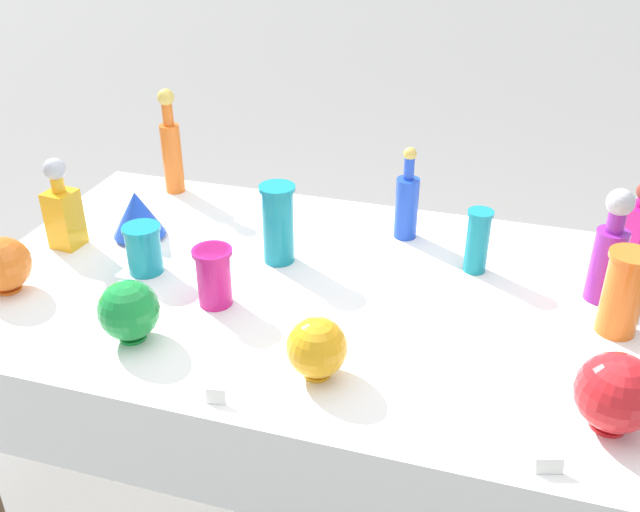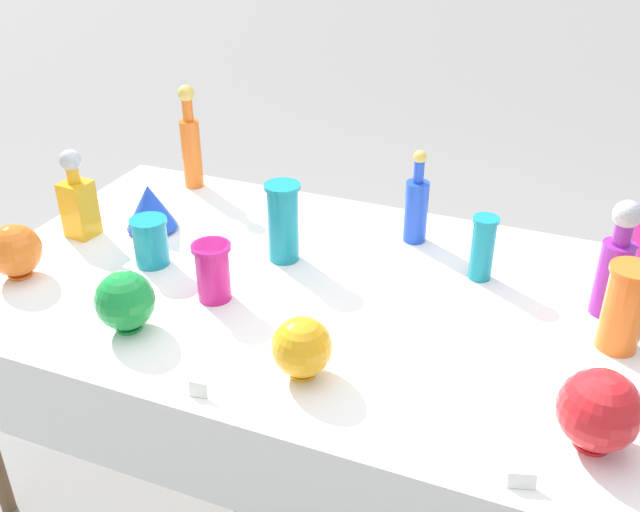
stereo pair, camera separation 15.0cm
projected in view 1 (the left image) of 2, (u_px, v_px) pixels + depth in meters
ground_plane at (320, 483)px, 2.35m from camera, size 40.00×40.00×0.00m
display_table at (317, 308)px, 1.97m from camera, size 1.95×1.14×0.76m
tall_bottle_0 at (171, 148)px, 2.46m from camera, size 0.07×0.07×0.37m
tall_bottle_1 at (407, 203)px, 2.18m from camera, size 0.07×0.07×0.30m
tall_bottle_2 at (609, 252)px, 1.85m from camera, size 0.08×0.08×0.32m
square_decanter_0 at (62, 209)px, 2.12m from camera, size 0.09×0.09×0.28m
square_decanter_1 at (637, 226)px, 2.08m from camera, size 0.12×0.12×0.23m
slender_vase_0 at (278, 222)px, 2.04m from camera, size 0.10×0.10×0.24m
slender_vase_1 at (478, 239)px, 2.00m from camera, size 0.07×0.07×0.19m
slender_vase_2 at (144, 247)px, 2.01m from camera, size 0.11×0.11×0.14m
slender_vase_3 at (214, 275)px, 1.86m from camera, size 0.11×0.11×0.16m
slender_vase_4 at (624, 291)px, 1.74m from camera, size 0.11×0.11×0.22m
fluted_vase_0 at (137, 214)px, 2.19m from camera, size 0.16×0.16×0.15m
round_bowl_0 at (3, 264)px, 1.92m from camera, size 0.15×0.15×0.16m
round_bowl_1 at (129, 310)px, 1.73m from camera, size 0.15×0.15×0.16m
round_bowl_2 at (317, 348)px, 1.60m from camera, size 0.14×0.14×0.15m
round_bowl_3 at (616, 393)px, 1.45m from camera, size 0.17×0.17×0.18m
price_tag_left at (216, 396)px, 1.55m from camera, size 0.05×0.02×0.04m
price_tag_center at (549, 466)px, 1.38m from camera, size 0.06×0.03×0.03m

